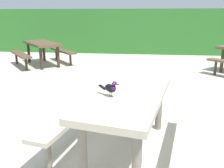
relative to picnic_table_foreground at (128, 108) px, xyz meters
The scene contains 5 objects.
ground_plane 0.58m from the picnic_table_foreground, 15.71° to the left, with size 60.00×60.00×0.00m, color beige.
hedge_wall 8.19m from the picnic_table_foreground, 88.83° to the left, with size 28.00×1.24×1.83m, color #2D6B28.
picnic_table_foreground is the anchor object (origin of this frame).
bird_grackle 0.38m from the picnic_table_foreground, 136.98° to the right, with size 0.25×0.19×0.18m.
picnic_table_mid_right 5.84m from the picnic_table_foreground, 122.04° to the left, with size 2.39×2.39×0.74m.
Camera 1 is at (-0.04, -2.70, 1.60)m, focal length 39.00 mm.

